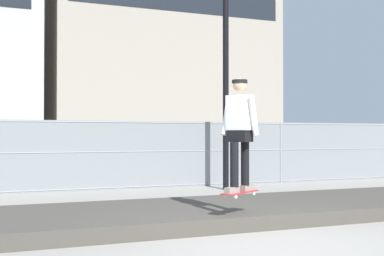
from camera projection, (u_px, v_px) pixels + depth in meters
ground_plane at (272, 244)px, 6.52m from camera, size 120.00×120.00×0.00m
gravel_berm at (211, 212)px, 8.43m from camera, size 14.59×2.62×0.23m
skateboard at (240, 193)px, 7.43m from camera, size 0.79×0.58×0.07m
skater at (240, 127)px, 7.45m from camera, size 0.67×0.62×1.75m
chain_fence at (137, 155)px, 13.15m from camera, size 27.25×0.06×1.85m
street_lamp at (226, 18)px, 13.06m from camera, size 0.44×0.44×7.56m
parked_car_near at (20, 155)px, 15.58m from camera, size 4.51×2.18×1.66m
parked_car_mid at (206, 152)px, 17.77m from camera, size 4.43×2.00×1.66m
parked_car_far at (328, 150)px, 20.02m from camera, size 4.45×2.05×1.66m
office_block at (153, 43)px, 46.85m from camera, size 19.53×15.63×20.72m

